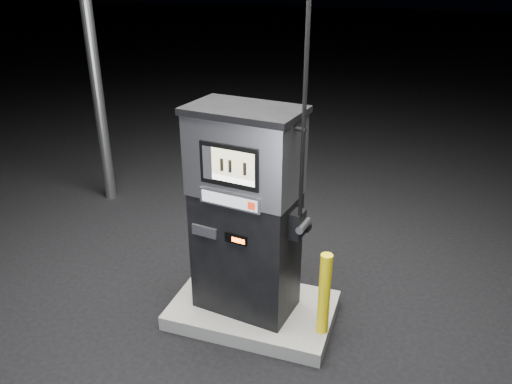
% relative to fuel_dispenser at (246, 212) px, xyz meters
% --- Properties ---
extents(ground, '(80.00, 80.00, 0.00)m').
position_rel_fuel_dispenser_xyz_m(ground, '(0.06, 0.02, -1.19)').
color(ground, black).
rests_on(ground, ground).
extents(pump_island, '(1.60, 1.00, 0.15)m').
position_rel_fuel_dispenser_xyz_m(pump_island, '(0.06, 0.02, -1.11)').
color(pump_island, slate).
rests_on(pump_island, ground).
extents(fuel_dispenser, '(1.15, 0.73, 4.20)m').
position_rel_fuel_dispenser_xyz_m(fuel_dispenser, '(0.00, 0.00, 0.00)').
color(fuel_dispenser, black).
rests_on(fuel_dispenser, pump_island).
extents(bollard_left, '(0.17, 0.17, 0.96)m').
position_rel_fuel_dispenser_xyz_m(bollard_left, '(-0.49, 0.07, -0.56)').
color(bollard_left, yellow).
rests_on(bollard_left, pump_island).
extents(bollard_right, '(0.11, 0.11, 0.83)m').
position_rel_fuel_dispenser_xyz_m(bollard_right, '(0.80, -0.15, -0.63)').
color(bollard_right, yellow).
rests_on(bollard_right, pump_island).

